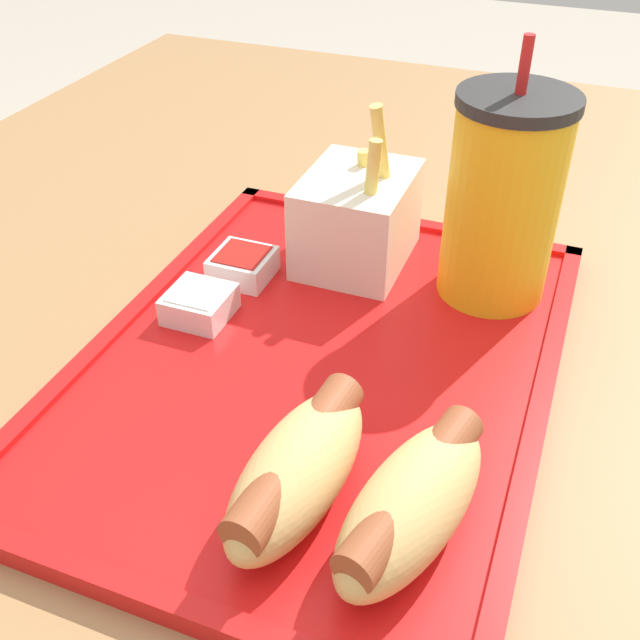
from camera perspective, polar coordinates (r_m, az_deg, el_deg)
name	(u,v)px	position (r m, az deg, el deg)	size (l,w,h in m)	color
food_tray	(320,363)	(0.48, 0.00, -3.32)	(0.38, 0.29, 0.01)	red
soda_cup	(503,199)	(0.52, 13.78, 8.95)	(0.08, 0.08, 0.18)	gold
hot_dog_far	(412,503)	(0.36, 7.02, -13.66)	(0.12, 0.07, 0.05)	tan
hot_dog_near	(298,469)	(0.37, -1.70, -11.27)	(0.12, 0.06, 0.05)	tan
fries_carton	(357,218)	(0.56, 2.87, 7.78)	(0.09, 0.07, 0.12)	silver
sauce_cup_mayo	(199,303)	(0.51, -9.18, 1.27)	(0.04, 0.04, 0.02)	silver
sauce_cup_ketchup	(243,265)	(0.55, -5.91, 4.22)	(0.04, 0.04, 0.02)	silver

